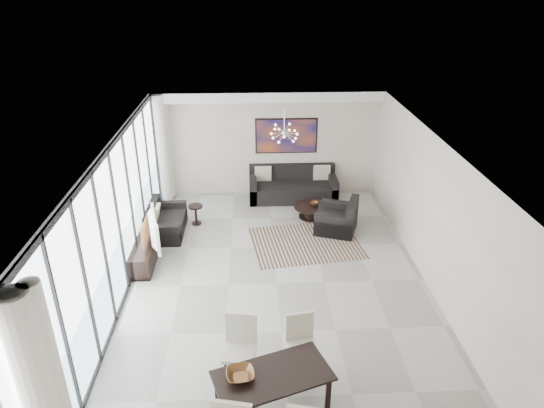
{
  "coord_description": "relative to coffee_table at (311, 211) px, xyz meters",
  "views": [
    {
      "loc": [
        -0.47,
        -8.06,
        5.65
      ],
      "look_at": [
        -0.04,
        1.09,
        1.25
      ],
      "focal_mm": 32.0,
      "sensor_mm": 36.0,
      "label": 1
    }
  ],
  "objects": [
    {
      "name": "side_table",
      "position": [
        -2.89,
        -0.23,
        0.15
      ],
      "size": [
        0.36,
        0.36,
        0.49
      ],
      "color": "black",
      "rests_on": "floor"
    },
    {
      "name": "window_wall",
      "position": [
        -3.89,
        -2.88,
        1.29
      ],
      "size": [
        0.37,
        8.95,
        2.9
      ],
      "color": "white",
      "rests_on": "floor"
    },
    {
      "name": "room_shell",
      "position": [
        -0.58,
        -2.88,
        1.27
      ],
      "size": [
        6.0,
        9.0,
        2.9
      ],
      "color": "#A8A39B",
      "rests_on": "ground"
    },
    {
      "name": "dining_table",
      "position": [
        -1.27,
        -5.98,
        0.4
      ],
      "size": [
        1.77,
        1.29,
        0.67
      ],
      "color": "black",
      "rests_on": "floor"
    },
    {
      "name": "chandelier",
      "position": [
        -0.74,
        -0.38,
        2.17
      ],
      "size": [
        0.66,
        0.66,
        0.71
      ],
      "color": "silver",
      "rests_on": "room_shell"
    },
    {
      "name": "soffit",
      "position": [
        -1.04,
        1.42,
        2.59
      ],
      "size": [
        5.98,
        0.4,
        0.26
      ],
      "primitive_type": "cube",
      "color": "white",
      "rests_on": "room_shell"
    },
    {
      "name": "painting",
      "position": [
        -0.54,
        1.59,
        1.47
      ],
      "size": [
        1.68,
        0.04,
        0.98
      ],
      "primitive_type": "cube",
      "color": "#A34816",
      "rests_on": "room_shell"
    },
    {
      "name": "rug",
      "position": [
        -0.28,
        -1.3,
        -0.17
      ],
      "size": [
        2.65,
        2.17,
        0.01
      ],
      "primitive_type": "cube",
      "rotation": [
        0.0,
        0.0,
        0.14
      ],
      "color": "black",
      "rests_on": "floor"
    },
    {
      "name": "dining_chair_nw",
      "position": [
        -1.72,
        -5.22,
        0.42
      ],
      "size": [
        0.55,
        0.55,
        1.04
      ],
      "color": "beige",
      "rests_on": "floor"
    },
    {
      "name": "dining_chair_ne",
      "position": [
        -0.79,
        -5.14,
        0.38
      ],
      "size": [
        0.51,
        0.51,
        0.96
      ],
      "color": "beige",
      "rests_on": "floor"
    },
    {
      "name": "bowl_coffee",
      "position": [
        0.07,
        0.05,
        0.17
      ],
      "size": [
        0.28,
        0.28,
        0.08
      ],
      "primitive_type": "imported",
      "rotation": [
        0.0,
        0.0,
        0.2
      ],
      "color": "brown",
      "rests_on": "coffee_table"
    },
    {
      "name": "loveseat",
      "position": [
        -3.58,
        -0.65,
        0.06
      ],
      "size": [
        0.8,
        1.42,
        0.71
      ],
      "color": "black",
      "rests_on": "floor"
    },
    {
      "name": "tv_console",
      "position": [
        -3.8,
        -1.94,
        0.06
      ],
      "size": [
        0.42,
        1.5,
        0.47
      ],
      "primitive_type": "cube",
      "color": "black",
      "rests_on": "floor"
    },
    {
      "name": "sofa_main",
      "position": [
        -0.37,
        1.2,
        0.11
      ],
      "size": [
        2.37,
        0.97,
        0.86
      ],
      "color": "black",
      "rests_on": "floor"
    },
    {
      "name": "coffee_table",
      "position": [
        0.0,
        0.0,
        0.0
      ],
      "size": [
        0.9,
        0.9,
        0.31
      ],
      "color": "black",
      "rests_on": "floor"
    },
    {
      "name": "television",
      "position": [
        -3.64,
        -1.99,
        0.63
      ],
      "size": [
        0.45,
        1.18,
        0.68
      ],
      "primitive_type": "imported",
      "rotation": [
        0.0,
        0.0,
        1.82
      ],
      "color": "gray",
      "rests_on": "tv_console"
    },
    {
      "name": "armchair",
      "position": [
        0.55,
        -0.73,
        0.1
      ],
      "size": [
        1.17,
        1.2,
        0.81
      ],
      "color": "black",
      "rests_on": "floor"
    },
    {
      "name": "bowl_dining",
      "position": [
        -1.71,
        -6.0,
        0.53
      ],
      "size": [
        0.43,
        0.43,
        0.09
      ],
      "primitive_type": "imported",
      "rotation": [
        0.0,
        0.0,
        0.14
      ],
      "color": "brown",
      "rests_on": "dining_table"
    }
  ]
}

